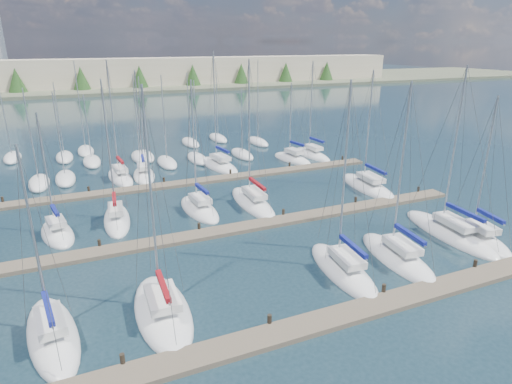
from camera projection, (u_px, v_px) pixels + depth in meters
name	position (u px, v px, depth m)	size (l,w,h in m)	color
ground	(152.00, 134.00, 75.09)	(400.00, 400.00, 0.00)	#203640
dock_near	(338.00, 317.00, 24.89)	(44.00, 1.93, 1.10)	#6B5E4C
dock_mid	(247.00, 227.00, 37.00)	(44.00, 1.93, 1.10)	#6B5E4C
dock_far	(201.00, 181.00, 49.11)	(44.00, 1.93, 1.10)	#6B5E4C
sailboat_o	(144.00, 175.00, 51.15)	(3.24, 7.09, 13.05)	white
sailboat_d	(343.00, 270.00, 29.97)	(3.50, 8.72, 13.86)	white
sailboat_f	(449.00, 233.00, 35.79)	(3.70, 10.46, 14.40)	white
sailboat_g	(477.00, 238.00, 34.75)	(3.90, 7.59, 12.30)	white
sailboat_e	(397.00, 257.00, 31.74)	(3.73, 8.84, 13.61)	white
sailboat_q	(292.00, 159.00, 58.26)	(3.76, 7.76, 11.00)	white
sailboat_n	(120.00, 177.00, 50.39)	(3.07, 8.05, 14.23)	white
sailboat_p	(219.00, 165.00, 55.26)	(4.00, 9.23, 14.97)	white
sailboat_j	(199.00, 209.00, 40.86)	(3.18, 7.78, 12.91)	white
sailboat_c	(163.00, 311.00, 25.39)	(3.38, 8.53, 14.02)	white
sailboat_h	(57.00, 233.00, 35.64)	(3.46, 6.58, 10.91)	white
sailboat_r	(312.00, 155.00, 60.44)	(2.87, 8.43, 13.64)	white
sailboat_b	(53.00, 335.00, 23.31)	(3.62, 8.45, 11.42)	white
sailboat_k	(253.00, 203.00, 42.48)	(2.91, 9.78, 14.57)	white
sailboat_m	(367.00, 187.00, 47.22)	(3.90, 9.94, 13.31)	white
sailboat_i	(117.00, 219.00, 38.44)	(2.92, 8.15, 13.17)	white
distant_boats	(142.00, 156.00, 59.32)	(36.93, 20.75, 13.30)	#9EA0A5
shoreline	(61.00, 66.00, 145.25)	(400.00, 60.00, 38.00)	#666B51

